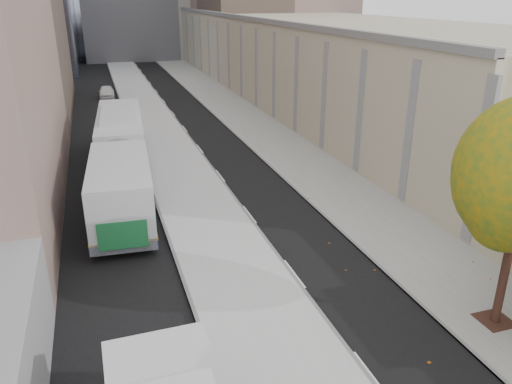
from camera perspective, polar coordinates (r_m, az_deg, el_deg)
name	(u,v)px	position (r m, az deg, el deg)	size (l,w,h in m)	color
bus_platform	(171,155)	(34.67, -9.74, 4.22)	(4.25, 150.00, 0.15)	silver
sidewalk	(280,145)	(36.59, 2.77, 5.37)	(4.75, 150.00, 0.08)	gray
building_tan	(285,47)	(66.57, 3.29, 16.20)	(18.00, 92.00, 8.00)	#9D957A
bus_far	(121,155)	(29.59, -15.17, 4.06)	(3.93, 19.00, 3.14)	silver
distant_car	(107,92)	(56.12, -16.71, 10.88)	(1.53, 3.80, 1.30)	white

